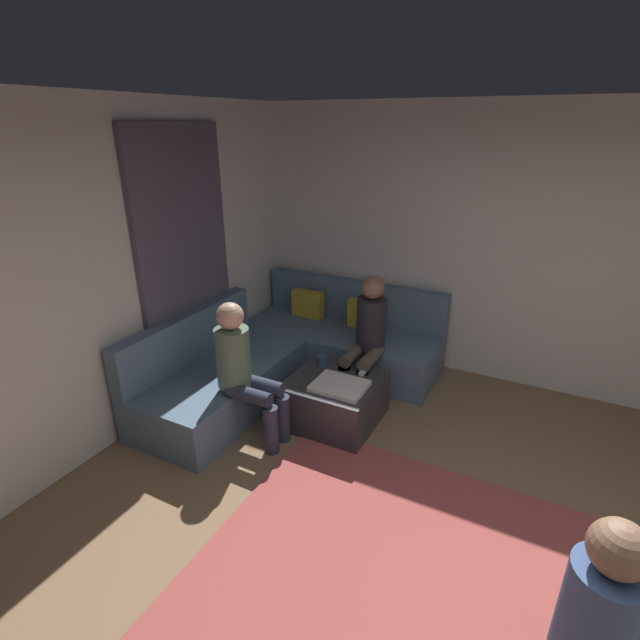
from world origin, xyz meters
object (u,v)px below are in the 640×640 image
(game_remote, at_px, (364,371))
(sectional_couch, at_px, (292,355))
(person_on_couch_side, at_px, (243,368))
(ottoman, at_px, (335,399))
(coffee_mug, at_px, (322,360))
(person_on_couch_back, at_px, (367,334))
(person_on_armchair, at_px, (614,624))

(game_remote, bearing_deg, sectional_couch, 165.02)
(person_on_couch_side, bearing_deg, ottoman, 134.62)
(coffee_mug, relative_size, person_on_couch_back, 0.08)
(person_on_couch_back, distance_m, person_on_couch_side, 1.24)
(ottoman, relative_size, game_remote, 5.07)
(coffee_mug, bearing_deg, person_on_armchair, -38.58)
(person_on_couch_back, bearing_deg, person_on_couch_side, 58.96)
(game_remote, bearing_deg, person_on_couch_side, -133.76)
(sectional_couch, bearing_deg, person_on_couch_side, -81.68)
(sectional_couch, height_order, ottoman, sectional_couch)
(sectional_couch, distance_m, person_on_couch_back, 0.88)
(sectional_couch, bearing_deg, coffee_mug, -29.63)
(sectional_couch, relative_size, person_on_couch_side, 2.12)
(person_on_couch_back, bearing_deg, person_on_armchair, 132.41)
(ottoman, xyz_separation_m, game_remote, (0.18, 0.22, 0.22))
(person_on_couch_back, bearing_deg, ottoman, 81.03)
(sectional_couch, distance_m, person_on_couch_side, 1.09)
(sectional_couch, xyz_separation_m, game_remote, (0.89, -0.24, 0.15))
(ottoman, relative_size, coffee_mug, 8.00)
(ottoman, xyz_separation_m, coffee_mug, (-0.22, 0.18, 0.26))
(ottoman, bearing_deg, game_remote, 50.71)
(person_on_armchair, bearing_deg, person_on_couch_side, -147.84)
(sectional_couch, bearing_deg, game_remote, -14.98)
(sectional_couch, xyz_separation_m, person_on_armchair, (2.72, -2.06, 0.36))
(game_remote, distance_m, person_on_armchair, 2.59)
(sectional_couch, relative_size, person_on_couch_back, 2.12)
(sectional_couch, distance_m, person_on_armchair, 3.43)
(sectional_couch, xyz_separation_m, ottoman, (0.71, -0.46, -0.07))
(coffee_mug, bearing_deg, person_on_couch_back, 47.87)
(sectional_couch, distance_m, ottoman, 0.85)
(sectional_couch, height_order, coffee_mug, sectional_couch)
(coffee_mug, bearing_deg, ottoman, -39.29)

